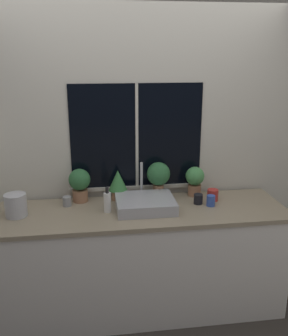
{
  "coord_description": "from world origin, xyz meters",
  "views": [
    {
      "loc": [
        -0.37,
        -2.42,
        2.11
      ],
      "look_at": [
        0.01,
        0.33,
        1.26
      ],
      "focal_mm": 40.0,
      "sensor_mm": 36.0,
      "label": 1
    }
  ],
  "objects_px": {
    "kettle": "(16,204)",
    "sink": "(145,203)",
    "mug_grey": "(67,201)",
    "mug_blue": "(211,201)",
    "potted_plant_center_left": "(118,183)",
    "potted_plant_far_right": "(195,179)",
    "potted_plant_far_left": "(80,183)",
    "mug_black": "(198,199)",
    "soap_bottle": "(107,202)",
    "mug_red": "(213,195)",
    "potted_plant_center_right": "(158,176)"
  },
  "relations": [
    {
      "from": "sink",
      "to": "potted_plant_center_right",
      "type": "height_order",
      "value": "sink"
    },
    {
      "from": "soap_bottle",
      "to": "mug_black",
      "type": "distance_m",
      "value": 0.76
    },
    {
      "from": "potted_plant_far_right",
      "to": "soap_bottle",
      "type": "height_order",
      "value": "potted_plant_far_right"
    },
    {
      "from": "mug_grey",
      "to": "kettle",
      "type": "relative_size",
      "value": 0.4
    },
    {
      "from": "sink",
      "to": "potted_plant_center_right",
      "type": "relative_size",
      "value": 1.48
    },
    {
      "from": "potted_plant_far_left",
      "to": "mug_grey",
      "type": "bearing_deg",
      "value": -139.48
    },
    {
      "from": "potted_plant_center_left",
      "to": "kettle",
      "type": "distance_m",
      "value": 0.84
    },
    {
      "from": "potted_plant_far_left",
      "to": "mug_red",
      "type": "bearing_deg",
      "value": -7.02
    },
    {
      "from": "potted_plant_center_left",
      "to": "potted_plant_far_right",
      "type": "xyz_separation_m",
      "value": [
        0.67,
        0.0,
        0.0
      ]
    },
    {
      "from": "soap_bottle",
      "to": "potted_plant_center_right",
      "type": "bearing_deg",
      "value": 29.74
    },
    {
      "from": "mug_blue",
      "to": "mug_grey",
      "type": "bearing_deg",
      "value": 172.15
    },
    {
      "from": "mug_black",
      "to": "potted_plant_center_right",
      "type": "bearing_deg",
      "value": 147.51
    },
    {
      "from": "potted_plant_far_right",
      "to": "mug_grey",
      "type": "xyz_separation_m",
      "value": [
        -1.1,
        -0.09,
        -0.11
      ]
    },
    {
      "from": "potted_plant_far_left",
      "to": "potted_plant_center_left",
      "type": "distance_m",
      "value": 0.32
    },
    {
      "from": "potted_plant_center_right",
      "to": "mug_red",
      "type": "xyz_separation_m",
      "value": [
        0.45,
        -0.14,
        -0.15
      ]
    },
    {
      "from": "sink",
      "to": "potted_plant_far_right",
      "type": "xyz_separation_m",
      "value": [
        0.47,
        0.23,
        0.1
      ]
    },
    {
      "from": "potted_plant_center_left",
      "to": "mug_red",
      "type": "height_order",
      "value": "potted_plant_center_left"
    },
    {
      "from": "potted_plant_center_right",
      "to": "mug_grey",
      "type": "distance_m",
      "value": 0.8
    },
    {
      "from": "mug_grey",
      "to": "mug_blue",
      "type": "bearing_deg",
      "value": -7.85
    },
    {
      "from": "potted_plant_far_left",
      "to": "potted_plant_far_right",
      "type": "relative_size",
      "value": 1.09
    },
    {
      "from": "kettle",
      "to": "mug_red",
      "type": "bearing_deg",
      "value": 3.7
    },
    {
      "from": "kettle",
      "to": "potted_plant_center_right",
      "type": "bearing_deg",
      "value": 11.82
    },
    {
      "from": "kettle",
      "to": "sink",
      "type": "bearing_deg",
      "value": 0.37
    },
    {
      "from": "mug_red",
      "to": "mug_blue",
      "type": "distance_m",
      "value": 0.13
    },
    {
      "from": "potted_plant_far_left",
      "to": "potted_plant_far_right",
      "type": "xyz_separation_m",
      "value": [
        0.99,
        0.0,
        -0.01
      ]
    },
    {
      "from": "potted_plant_far_left",
      "to": "mug_black",
      "type": "xyz_separation_m",
      "value": [
        0.97,
        -0.19,
        -0.12
      ]
    },
    {
      "from": "potted_plant_far_right",
      "to": "mug_red",
      "type": "bearing_deg",
      "value": -48.37
    },
    {
      "from": "potted_plant_center_left",
      "to": "mug_black",
      "type": "distance_m",
      "value": 0.69
    },
    {
      "from": "mug_red",
      "to": "mug_black",
      "type": "relative_size",
      "value": 1.16
    },
    {
      "from": "sink",
      "to": "potted_plant_center_right",
      "type": "bearing_deg",
      "value": 57.57
    },
    {
      "from": "potted_plant_center_right",
      "to": "mug_black",
      "type": "xyz_separation_m",
      "value": [
        0.3,
        -0.19,
        -0.16
      ]
    },
    {
      "from": "sink",
      "to": "mug_grey",
      "type": "distance_m",
      "value": 0.64
    },
    {
      "from": "potted_plant_far_right",
      "to": "mug_red",
      "type": "xyz_separation_m",
      "value": [
        0.12,
        -0.14,
        -0.1
      ]
    },
    {
      "from": "potted_plant_far_left",
      "to": "mug_grey",
      "type": "height_order",
      "value": "potted_plant_far_left"
    },
    {
      "from": "mug_grey",
      "to": "mug_blue",
      "type": "relative_size",
      "value": 0.89
    },
    {
      "from": "soap_bottle",
      "to": "potted_plant_center_left",
      "type": "bearing_deg",
      "value": 68.24
    },
    {
      "from": "mug_grey",
      "to": "mug_black",
      "type": "distance_m",
      "value": 1.08
    },
    {
      "from": "potted_plant_far_right",
      "to": "sink",
      "type": "bearing_deg",
      "value": -153.62
    },
    {
      "from": "potted_plant_far_right",
      "to": "mug_black",
      "type": "distance_m",
      "value": 0.22
    },
    {
      "from": "potted_plant_far_right",
      "to": "kettle",
      "type": "relative_size",
      "value": 1.32
    },
    {
      "from": "sink",
      "to": "mug_red",
      "type": "xyz_separation_m",
      "value": [
        0.59,
        0.1,
        0.0
      ]
    },
    {
      "from": "potted_plant_center_right",
      "to": "mug_black",
      "type": "relative_size",
      "value": 3.76
    },
    {
      "from": "potted_plant_far_right",
      "to": "mug_blue",
      "type": "bearing_deg",
      "value": -74.47
    },
    {
      "from": "potted_plant_center_right",
      "to": "mug_red",
      "type": "height_order",
      "value": "potted_plant_center_right"
    },
    {
      "from": "potted_plant_far_right",
      "to": "potted_plant_center_left",
      "type": "bearing_deg",
      "value": 180.0
    },
    {
      "from": "soap_bottle",
      "to": "mug_black",
      "type": "bearing_deg",
      "value": 4.91
    },
    {
      "from": "mug_black",
      "to": "kettle",
      "type": "bearing_deg",
      "value": -178.14
    },
    {
      "from": "soap_bottle",
      "to": "kettle",
      "type": "bearing_deg",
      "value": 178.55
    },
    {
      "from": "potted_plant_far_right",
      "to": "soap_bottle",
      "type": "xyz_separation_m",
      "value": [
        -0.78,
        -0.26,
        -0.06
      ]
    },
    {
      "from": "potted_plant_center_left",
      "to": "sink",
      "type": "bearing_deg",
      "value": -49.44
    }
  ]
}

